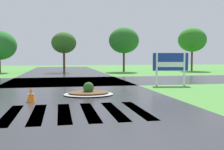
{
  "coord_description": "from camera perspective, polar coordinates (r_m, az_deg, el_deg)",
  "views": [
    {
      "loc": [
        -0.59,
        -4.05,
        1.97
      ],
      "look_at": [
        2.49,
        11.7,
        0.89
      ],
      "focal_mm": 43.25,
      "sensor_mm": 36.0,
      "label": 1
    }
  ],
  "objects": [
    {
      "name": "asphalt_cross_road",
      "position": [
        22.17,
        -9.49,
        -1.3
      ],
      "size": [
        90.0,
        8.56,
        0.01
      ],
      "primitive_type": "cube",
      "color": "#2B2B30",
      "rests_on": "ground"
    },
    {
      "name": "traffic_cone",
      "position": [
        12.38,
        -16.75,
        -4.03
      ],
      "size": [
        0.41,
        0.41,
        0.64
      ],
      "color": "orange",
      "rests_on": "ground"
    },
    {
      "name": "median_island",
      "position": [
        13.96,
        -4.98,
        -3.71
      ],
      "size": [
        2.56,
        2.1,
        0.68
      ],
      "color": "#9E9B93",
      "rests_on": "ground"
    },
    {
      "name": "asphalt_roadway",
      "position": [
        14.2,
        -8.58,
        -4.16
      ],
      "size": [
        9.51,
        80.0,
        0.01
      ],
      "primitive_type": "cube",
      "color": "#2B2B30",
      "rests_on": "ground"
    },
    {
      "name": "estate_billboard",
      "position": [
        19.07,
        12.26,
        2.38
      ],
      "size": [
        2.43,
        0.48,
        2.29
      ],
      "rotation": [
        0.0,
        0.0,
        2.98
      ],
      "color": "white",
      "rests_on": "ground"
    },
    {
      "name": "background_treeline",
      "position": [
        36.22,
        -2.3,
        6.56
      ],
      "size": [
        48.36,
        6.42,
        6.07
      ],
      "color": "#4C3823",
      "rests_on": "ground"
    },
    {
      "name": "crosswalk_stripes",
      "position": [
        9.78,
        -7.43,
        -7.8
      ],
      "size": [
        4.95,
        3.58,
        0.01
      ],
      "color": "white",
      "rests_on": "ground"
    }
  ]
}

